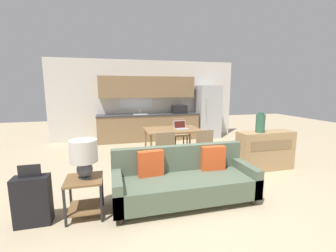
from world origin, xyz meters
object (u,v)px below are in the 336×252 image
dining_chair_near_left (164,149)px  suitcase (33,200)px  vase (260,123)px  dining_chair_far_right (179,132)px  table_lamp (84,155)px  dining_table (172,131)px  couch (183,180)px  credenza (265,150)px  laptop (181,127)px  side_table (85,191)px  dining_chair_near_right (202,146)px  refrigerator (208,112)px

dining_chair_near_left → suitcase: (-2.08, -1.37, -0.17)m
vase → dining_chair_far_right: bearing=118.4°
table_lamp → dining_chair_near_left: (1.43, 1.30, -0.38)m
dining_table → vase: bearing=-38.8°
couch → table_lamp: (-1.45, -0.06, 0.54)m
credenza → laptop: 1.99m
vase → laptop: vase is taller
side_table → dining_chair_near_left: dining_chair_near_left is taller
side_table → dining_chair_far_right: (2.31, 3.00, 0.13)m
side_table → laptop: (2.07, 2.12, 0.45)m
dining_table → dining_chair_far_right: (0.44, 0.83, -0.20)m
dining_chair_near_right → suitcase: 3.27m
dining_table → couch: 2.17m
dining_table → dining_chair_near_left: size_ratio=1.53×
credenza → dining_chair_far_right: bearing=122.7°
dining_chair_far_right → couch: bearing=-104.1°
couch → credenza: bearing=21.9°
laptop → suitcase: laptop is taller
dining_chair_near_left → suitcase: 2.49m
refrigerator → table_lamp: refrigerator is taller
refrigerator → laptop: bearing=-128.4°
credenza → vase: vase is taller
refrigerator → dining_chair_far_right: 2.02m
couch → laptop: 2.19m
credenza → suitcase: size_ratio=1.53×
dining_chair_far_right → credenza: bearing=-55.2°
vase → dining_chair_near_left: bearing=168.4°
table_lamp → suitcase: size_ratio=0.66×
vase → refrigerator: bearing=84.0°
dining_chair_near_right → suitcase: dining_chair_near_right is taller
couch → dining_chair_near_left: size_ratio=2.48×
table_lamp → dining_chair_near_left: 1.97m
side_table → laptop: laptop is taller
table_lamp → suitcase: table_lamp is taller
table_lamp → dining_chair_near_right: bearing=30.0°
vase → side_table: bearing=-165.2°
vase → dining_chair_near_left: vase is taller
dining_table → laptop: 0.24m
dining_table → credenza: 2.16m
vase → dining_chair_far_right: 2.44m
table_lamp → vase: bearing=14.6°
side_table → table_lamp: size_ratio=1.02×
table_lamp → laptop: (2.06, 2.10, -0.06)m
laptop → dining_table: bearing=159.3°
dining_chair_far_right → dining_table: bearing=-115.7°
credenza → vase: bearing=-169.6°
side_table → dining_chair_near_left: (1.44, 1.32, 0.13)m
side_table → suitcase: suitcase is taller
couch → credenza: (2.17, 0.87, 0.09)m
vase → dining_chair_near_right: 1.32m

